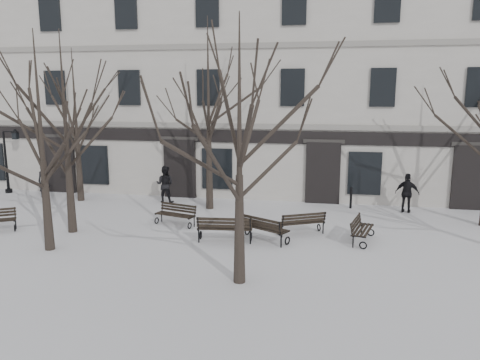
% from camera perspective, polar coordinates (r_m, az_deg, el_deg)
% --- Properties ---
extents(ground, '(100.00, 100.00, 0.00)m').
position_cam_1_polar(ground, '(15.43, -3.81, -9.12)').
color(ground, silver).
rests_on(ground, ground).
extents(building, '(40.40, 10.20, 11.40)m').
position_cam_1_polar(building, '(27.24, 2.97, 11.37)').
color(building, beige).
rests_on(building, ground).
extents(tree_0, '(5.18, 5.18, 7.40)m').
position_cam_1_polar(tree_0, '(18.20, -20.63, 8.15)').
color(tree_0, black).
rests_on(tree_0, ground).
extents(tree_1, '(5.01, 5.01, 7.16)m').
position_cam_1_polar(tree_1, '(16.36, -23.25, 7.22)').
color(tree_1, black).
rests_on(tree_1, ground).
extents(tree_2, '(5.06, 5.06, 7.23)m').
position_cam_1_polar(tree_2, '(12.32, -0.08, 7.38)').
color(tree_2, black).
rests_on(tree_2, ground).
extents(tree_4, '(5.04, 5.04, 7.20)m').
position_cam_1_polar(tree_4, '(23.51, -19.47, 8.38)').
color(tree_4, black).
rests_on(tree_4, ground).
extents(tree_5, '(5.85, 5.85, 8.36)m').
position_cam_1_polar(tree_5, '(20.62, -3.89, 10.73)').
color(tree_5, black).
rests_on(tree_5, ground).
extents(bench_1, '(1.98, 0.88, 0.97)m').
position_cam_1_polar(bench_1, '(16.50, -1.86, -5.84)').
color(bench_1, black).
rests_on(bench_1, ground).
extents(bench_2, '(1.95, 1.50, 0.95)m').
position_cam_1_polar(bench_2, '(16.60, 2.76, -5.78)').
color(bench_2, black).
rests_on(bench_2, ground).
extents(bench_3, '(1.74, 1.04, 0.84)m').
position_cam_1_polar(bench_3, '(18.77, -7.82, -4.10)').
color(bench_3, black).
rests_on(bench_3, ground).
extents(bench_4, '(1.81, 1.34, 0.88)m').
position_cam_1_polar(bench_4, '(17.49, 7.53, -5.12)').
color(bench_4, black).
rests_on(bench_4, ground).
extents(bench_5, '(0.99, 1.77, 0.85)m').
position_cam_1_polar(bench_5, '(17.13, 14.52, -5.79)').
color(bench_5, black).
rests_on(bench_5, ground).
extents(lamp_post, '(1.05, 0.39, 3.35)m').
position_cam_1_polar(lamp_post, '(26.90, -26.28, 2.63)').
color(lamp_post, black).
rests_on(lamp_post, ground).
extents(bollard_a, '(0.15, 0.15, 1.16)m').
position_cam_1_polar(bollard_a, '(21.95, -3.87, -1.38)').
color(bollard_a, black).
rests_on(bollard_a, ground).
extents(bollard_b, '(0.13, 0.13, 0.99)m').
position_cam_1_polar(bollard_b, '(21.75, 13.37, -2.02)').
color(bollard_b, black).
rests_on(bollard_b, ground).
extents(pedestrian_a, '(0.71, 0.69, 1.64)m').
position_cam_1_polar(pedestrian_a, '(25.48, -22.60, -1.91)').
color(pedestrian_a, black).
rests_on(pedestrian_a, ground).
extents(pedestrian_b, '(0.86, 0.68, 1.77)m').
position_cam_1_polar(pedestrian_b, '(22.68, -9.07, -2.70)').
color(pedestrian_b, black).
rests_on(pedestrian_b, ground).
extents(pedestrian_c, '(1.09, 0.67, 1.73)m').
position_cam_1_polar(pedestrian_c, '(21.83, 19.57, -3.74)').
color(pedestrian_c, black).
rests_on(pedestrian_c, ground).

